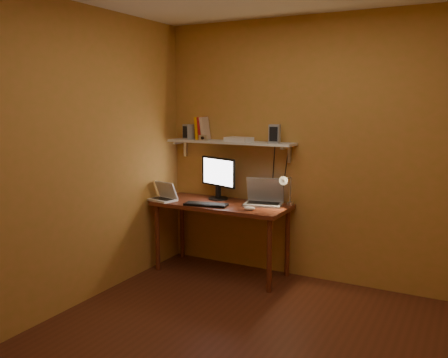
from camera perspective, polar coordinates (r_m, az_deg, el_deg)
The scene contains 14 objects.
room at distance 3.23m, azimuth 3.71°, elevation 0.76°, with size 3.44×3.24×2.64m.
desk at distance 4.89m, azimuth -0.33°, elevation -3.89°, with size 1.40×0.60×0.75m.
wall_shelf at distance 4.95m, azimuth 0.73°, elevation 4.41°, with size 1.40×0.25×0.21m.
monitor at distance 5.02m, azimuth -0.71°, elevation 0.37°, with size 0.48×0.27×0.45m.
laptop at distance 4.82m, azimuth 4.85°, elevation -2.22°, with size 0.42×0.34×0.27m.
netbook at distance 5.03m, azimuth -7.21°, elevation -1.96°, with size 0.31×0.25×0.20m.
keyboard at distance 4.75m, azimuth -2.19°, elevation -3.09°, with size 0.44×0.15×0.02m, color black.
mouse at distance 4.55m, azimuth 3.09°, elevation -3.53°, with size 0.11×0.07×0.04m, color white.
desk_lamp at distance 4.68m, azimuth 7.53°, elevation -0.89°, with size 0.09×0.23×0.38m.
speaker_left at distance 5.18m, azimuth -4.31°, elevation 5.68°, with size 0.09×0.09×0.16m, color #92949A.
speaker_right at distance 4.73m, azimuth 6.11°, elevation 5.43°, with size 0.10×0.10×0.18m, color #92949A.
books at distance 5.14m, azimuth -2.64°, elevation 6.11°, with size 0.13×0.17×0.24m.
shelf_camera at distance 5.02m, azimuth -2.53°, elevation 4.97°, with size 0.10×0.05×0.06m.
router at distance 4.89m, azimuth 1.79°, elevation 4.80°, with size 0.26×0.18×0.04m, color white.
Camera 1 is at (1.31, -2.91, 1.77)m, focal length 38.00 mm.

